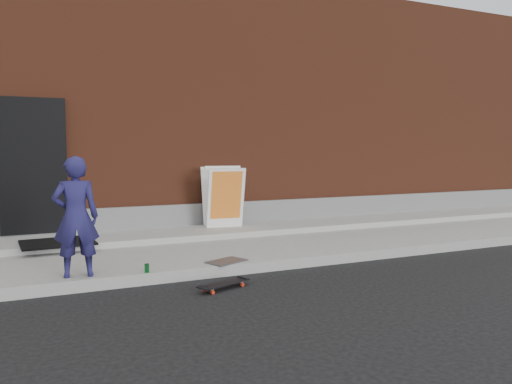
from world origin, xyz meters
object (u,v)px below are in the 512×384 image
child (76,217)px  soda_can (147,268)px  skateboard (224,284)px  pizza_sign (223,196)px

child → soda_can: child is taller
skateboard → soda_can: (-0.80, 0.59, 0.14)m
pizza_sign → child: bearing=-139.2°
child → pizza_sign: bearing=-133.7°
pizza_sign → soda_can: (-1.95, -2.52, -0.61)m
pizza_sign → soda_can: size_ratio=10.21×
skateboard → child: bearing=155.3°
child → soda_can: size_ratio=13.19×
skateboard → pizza_sign: bearing=69.7°
soda_can → child: bearing=169.4°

